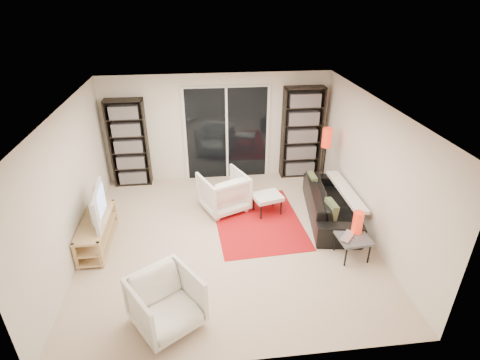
# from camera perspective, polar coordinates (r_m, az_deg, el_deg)

# --- Properties ---
(floor) EXTENTS (5.00, 5.00, 0.00)m
(floor) POSITION_cam_1_polar(r_m,az_deg,el_deg) (6.81, -1.82, -8.77)
(floor) COLOR beige
(floor) RESTS_ON ground
(wall_back) EXTENTS (5.00, 0.02, 2.40)m
(wall_back) POSITION_cam_1_polar(r_m,az_deg,el_deg) (8.47, -3.44, 7.98)
(wall_back) COLOR silver
(wall_back) RESTS_ON ground
(wall_front) EXTENTS (5.00, 0.02, 2.40)m
(wall_front) POSITION_cam_1_polar(r_m,az_deg,el_deg) (4.13, 1.09, -15.82)
(wall_front) COLOR silver
(wall_front) RESTS_ON ground
(wall_left) EXTENTS (0.02, 5.00, 2.40)m
(wall_left) POSITION_cam_1_polar(r_m,az_deg,el_deg) (6.50, -24.51, -0.95)
(wall_left) COLOR silver
(wall_left) RESTS_ON ground
(wall_right) EXTENTS (0.02, 5.00, 2.40)m
(wall_right) POSITION_cam_1_polar(r_m,az_deg,el_deg) (6.82, 19.45, 1.34)
(wall_right) COLOR silver
(wall_right) RESTS_ON ground
(ceiling) EXTENTS (5.00, 5.00, 0.02)m
(ceiling) POSITION_cam_1_polar(r_m,az_deg,el_deg) (5.72, -2.18, 10.97)
(ceiling) COLOR white
(ceiling) RESTS_ON wall_back
(sliding_door) EXTENTS (1.92, 0.08, 2.16)m
(sliding_door) POSITION_cam_1_polar(r_m,az_deg,el_deg) (8.50, -2.04, 7.01)
(sliding_door) COLOR white
(sliding_door) RESTS_ON ground
(bookshelf_left) EXTENTS (0.80, 0.30, 1.95)m
(bookshelf_left) POSITION_cam_1_polar(r_m,az_deg,el_deg) (8.52, -16.58, 5.36)
(bookshelf_left) COLOR black
(bookshelf_left) RESTS_ON ground
(bookshelf_right) EXTENTS (0.90, 0.30, 2.10)m
(bookshelf_right) POSITION_cam_1_polar(r_m,az_deg,el_deg) (8.67, 9.39, 7.08)
(bookshelf_right) COLOR black
(bookshelf_right) RESTS_ON ground
(tv_stand) EXTENTS (0.44, 1.37, 0.50)m
(tv_stand) POSITION_cam_1_polar(r_m,az_deg,el_deg) (6.95, -20.97, -7.35)
(tv_stand) COLOR tan
(tv_stand) RESTS_ON floor
(tv) EXTENTS (0.24, 1.01, 0.58)m
(tv) POSITION_cam_1_polar(r_m,az_deg,el_deg) (6.68, -21.55, -3.63)
(tv) COLOR black
(tv) RESTS_ON tv_stand
(rug) EXTENTS (1.71, 2.24, 0.01)m
(rug) POSITION_cam_1_polar(r_m,az_deg,el_deg) (7.25, 2.71, -6.22)
(rug) COLOR #B80F14
(rug) RESTS_ON floor
(sofa) EXTENTS (1.13, 2.19, 0.61)m
(sofa) POSITION_cam_1_polar(r_m,az_deg,el_deg) (7.42, 13.67, -3.45)
(sofa) COLOR black
(sofa) RESTS_ON floor
(armchair_back) EXTENTS (1.10, 1.11, 0.78)m
(armchair_back) POSITION_cam_1_polar(r_m,az_deg,el_deg) (7.44, -2.54, -1.79)
(armchair_back) COLOR white
(armchair_back) RESTS_ON floor
(armchair_front) EXTENTS (1.12, 1.13, 0.75)m
(armchair_front) POSITION_cam_1_polar(r_m,az_deg,el_deg) (5.20, -11.20, -17.83)
(armchair_front) COLOR white
(armchair_front) RESTS_ON floor
(ottoman) EXTENTS (0.63, 0.56, 0.40)m
(ottoman) POSITION_cam_1_polar(r_m,az_deg,el_deg) (7.34, 4.21, -2.69)
(ottoman) COLOR white
(ottoman) RESTS_ON floor
(side_table) EXTENTS (0.55, 0.55, 0.40)m
(side_table) POSITION_cam_1_polar(r_m,az_deg,el_deg) (6.45, 16.87, -8.57)
(side_table) COLOR #4A494E
(side_table) RESTS_ON floor
(laptop) EXTENTS (0.41, 0.43, 0.03)m
(laptop) POSITION_cam_1_polar(r_m,az_deg,el_deg) (6.36, 16.49, -8.41)
(laptop) COLOR silver
(laptop) RESTS_ON side_table
(table_lamp) EXTENTS (0.17, 0.17, 0.38)m
(table_lamp) POSITION_cam_1_polar(r_m,az_deg,el_deg) (6.44, 17.50, -6.16)
(table_lamp) COLOR red
(table_lamp) RESTS_ON side_table
(floor_lamp) EXTENTS (0.22, 0.22, 1.48)m
(floor_lamp) POSITION_cam_1_polar(r_m,az_deg,el_deg) (7.90, 13.00, 5.34)
(floor_lamp) COLOR black
(floor_lamp) RESTS_ON floor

